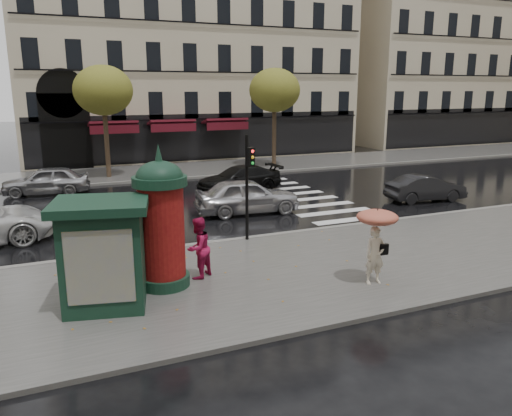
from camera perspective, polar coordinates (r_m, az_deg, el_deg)
name	(u,v)px	position (r m, az deg, el deg)	size (l,w,h in m)	color
ground	(259,272)	(14.91, 0.32, -7.27)	(160.00, 160.00, 0.00)	black
near_sidewalk	(266,275)	(14.46, 1.12, -7.69)	(90.00, 7.00, 0.12)	#474744
far_sidewalk	(140,173)	(32.68, -13.17, 3.92)	(90.00, 6.00, 0.12)	#474744
near_kerb	(225,242)	(17.53, -3.62, -3.85)	(90.00, 0.25, 0.14)	slate
far_kerb	(149,181)	(29.77, -12.12, 3.08)	(90.00, 0.25, 0.14)	slate
zebra_crossing	(291,194)	(25.74, 4.01, 1.61)	(3.60, 11.75, 0.01)	silver
bldg_far_corner	(180,14)	(44.73, -8.63, 21.07)	(26.00, 14.00, 22.90)	#B7A88C
bldg_far_right	(442,30)	(58.59, 20.50, 18.56)	(24.00, 14.00, 22.90)	#B7A88C
tree_far_left	(103,91)	(30.98, -17.06, 12.68)	(3.40, 3.40, 6.64)	#38281C
tree_far_right	(275,91)	(34.06, 2.13, 13.26)	(3.40, 3.40, 6.64)	#38281C
woman_umbrella	(376,234)	(13.68, 13.60, -2.89)	(1.10, 1.10, 2.12)	#EEE0C4
woman_red	(198,248)	(13.95, -6.62, -4.56)	(0.84, 0.65, 1.73)	#AE1547
man_burgundy	(135,233)	(15.97, -13.64, -2.74)	(0.79, 0.51, 1.61)	#571119
morris_column	(161,220)	(13.27, -10.76, -1.32)	(1.42, 1.42, 3.81)	#133123
traffic_light	(248,177)	(17.03, -0.89, 3.52)	(0.27, 0.36, 3.66)	black
newsstand	(104,253)	(12.45, -17.03, -4.94)	(2.54, 2.29, 2.63)	#133123
car_silver	(247,196)	(21.57, -1.00, 1.39)	(1.82, 4.51, 1.54)	#B7B6BB
car_darkgrey	(426,188)	(25.35, 18.82, 2.17)	(1.33, 3.83, 1.26)	black
car_black	(239,179)	(26.33, -1.98, 3.36)	(1.86, 4.58, 1.33)	black
car_far_silver	(46,181)	(27.64, -22.86, 2.91)	(1.70, 4.24, 1.44)	#9E9EA2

